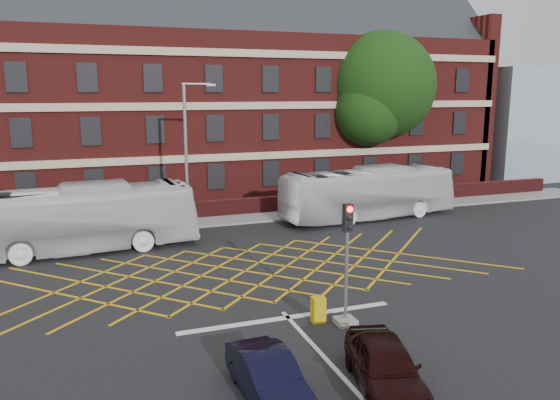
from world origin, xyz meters
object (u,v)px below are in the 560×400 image
object	(u,v)px
car_maroon	(385,365)
deciduous_tree	(381,93)
bus_left	(72,219)
street_lamp	(188,183)
traffic_light_near	(346,276)
utility_cabinet	(318,310)
car_navy	(269,377)
bus_right	(369,193)

from	to	relation	value
car_maroon	deciduous_tree	xyz separation A→B (m)	(14.25, 25.28, 7.13)
bus_left	street_lamp	world-z (taller)	street_lamp
deciduous_tree	traffic_light_near	bearing A→B (deg)	-122.31
deciduous_tree	street_lamp	size ratio (longest dim) A/B	1.48
street_lamp	utility_cabinet	distance (m)	14.37
car_maroon	street_lamp	bearing A→B (deg)	110.07
car_navy	deciduous_tree	xyz separation A→B (m)	(17.36, 24.67, 7.21)
street_lamp	utility_cabinet	world-z (taller)	street_lamp
deciduous_tree	traffic_light_near	size ratio (longest dim) A/B	2.91
deciduous_tree	car_maroon	bearing A→B (deg)	-119.40
bus_left	car_maroon	world-z (taller)	bus_left
bus_left	deciduous_tree	xyz separation A→B (m)	(22.32, 8.69, 6.11)
bus_right	street_lamp	world-z (taller)	street_lamp
bus_left	street_lamp	xyz separation A→B (m)	(6.25, 2.09, 1.15)
deciduous_tree	street_lamp	bearing A→B (deg)	-157.69
car_navy	car_maroon	size ratio (longest dim) A/B	0.92
car_maroon	utility_cabinet	bearing A→B (deg)	103.56
bus_right	car_navy	bearing A→B (deg)	138.17
bus_left	bus_right	distance (m)	17.68
bus_left	car_navy	distance (m)	16.76
car_navy	traffic_light_near	world-z (taller)	traffic_light_near
traffic_light_near	utility_cabinet	size ratio (longest dim) A/B	4.62
bus_left	car_navy	size ratio (longest dim) A/B	3.28
bus_right	car_maroon	xyz separation A→B (m)	(-9.52, -18.23, -0.94)
car_navy	car_maroon	world-z (taller)	car_maroon
bus_right	traffic_light_near	xyz separation A→B (m)	(-8.62, -14.06, 0.13)
bus_right	street_lamp	bearing A→B (deg)	81.55
car_navy	bus_right	bearing A→B (deg)	52.20
utility_cabinet	car_navy	bearing A→B (deg)	-128.41
bus_right	utility_cabinet	xyz separation A→B (m)	(-9.45, -13.59, -1.17)
bus_right	car_maroon	world-z (taller)	bus_right
bus_left	car_navy	world-z (taller)	bus_left
bus_right	bus_left	bearing A→B (deg)	89.16
bus_left	deciduous_tree	world-z (taller)	deciduous_tree
bus_right	utility_cabinet	world-z (taller)	bus_right
car_maroon	street_lamp	distance (m)	18.90
bus_left	bus_right	xyz separation A→B (m)	(17.60, 1.64, -0.08)
traffic_light_near	car_maroon	bearing A→B (deg)	-102.16
car_navy	car_maroon	distance (m)	3.18
traffic_light_near	deciduous_tree	bearing A→B (deg)	57.69
deciduous_tree	street_lamp	distance (m)	18.07
bus_right	utility_cabinet	distance (m)	16.60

